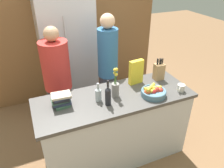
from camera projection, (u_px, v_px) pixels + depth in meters
name	position (u px, v px, depth m)	size (l,w,h in m)	color
ground_plane	(114.00, 153.00, 2.94)	(14.00, 14.00, 0.00)	brown
kitchen_island	(115.00, 127.00, 2.71)	(1.82, 0.67, 0.92)	silver
back_wall_wood	(73.00, 24.00, 3.70)	(3.02, 0.12, 2.60)	brown
refrigerator	(67.00, 52.00, 3.50)	(0.82, 0.62, 1.95)	#B7B7BC
fruit_bowl	(153.00, 92.00, 2.48)	(0.29, 0.29, 0.12)	slate
knife_block	(159.00, 71.00, 2.78)	(0.12, 0.10, 0.30)	tan
flower_vase	(115.00, 87.00, 2.42)	(0.08, 0.08, 0.36)	gray
cereal_box	(136.00, 72.00, 2.67)	(0.19, 0.08, 0.31)	yellow
coffee_mug	(181.00, 88.00, 2.56)	(0.11, 0.10, 0.09)	silver
book_stack	(61.00, 100.00, 2.29)	(0.21, 0.16, 0.15)	#3D6047
bottle_oil	(98.00, 94.00, 2.37)	(0.07, 0.07, 0.22)	#B2BCC1
bottle_vinegar	(108.00, 95.00, 2.29)	(0.06, 0.06, 0.29)	black
person_at_sink	(58.00, 79.00, 2.89)	(0.36, 0.36, 1.60)	#383842
person_in_blue	(108.00, 65.00, 3.09)	(0.28, 0.28, 1.68)	#383842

